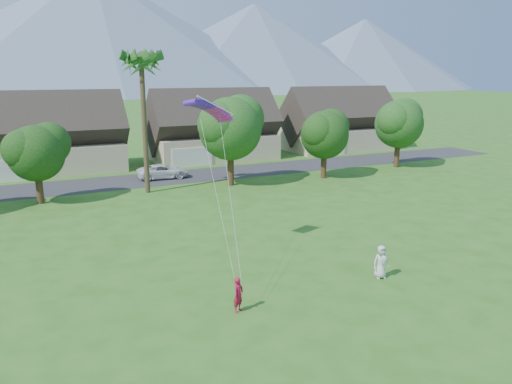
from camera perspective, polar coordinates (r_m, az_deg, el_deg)
ground at (r=22.52m, az=11.55°, el=-14.89°), size 500.00×500.00×0.00m
street at (r=52.16m, az=-11.57°, el=1.45°), size 90.00×7.00×0.01m
kite_flyer at (r=23.03m, az=-2.03°, el=-11.64°), size 0.72×0.67×1.65m
watcher at (r=27.34m, az=14.10°, el=-7.74°), size 0.98×0.75×1.79m
parked_car at (r=52.26m, az=-10.58°, el=2.33°), size 5.38×2.76×1.45m
mountain_ridge at (r=277.11m, az=-21.99°, el=16.32°), size 540.00×240.00×70.00m
houses_row at (r=60.37m, az=-13.42°, el=6.27°), size 72.75×8.19×8.86m
tree_row at (r=45.26m, az=-11.32°, el=5.94°), size 62.27×6.67×8.45m
fan_palm at (r=45.28m, az=-13.01°, el=14.64°), size 3.00×3.00×13.80m
parafoil_kite at (r=28.48m, az=-5.36°, el=9.63°), size 3.13×1.41×0.50m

